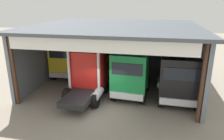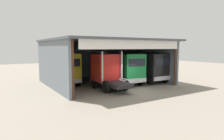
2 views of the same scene
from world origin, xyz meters
TOP-DOWN VIEW (x-y plane):
  - ground_plane at (0.00, 0.00)m, footprint 80.00×80.00m
  - workshop_shed at (0.00, 6.15)m, footprint 12.72×11.56m
  - truck_yellow_center_right_bay at (-4.54, 5.87)m, footprint 2.87×4.96m
  - truck_red_center_bay at (-1.39, 2.35)m, footprint 2.55×5.01m
  - truck_green_yard_outside at (1.56, 2.71)m, footprint 2.61×5.01m
  - truck_black_right_bay at (4.83, 2.47)m, footprint 2.75×5.06m
  - oil_drum at (5.11, 9.56)m, footprint 0.58×0.58m
  - tool_cart at (-3.20, 9.07)m, footprint 0.90×0.60m

SIDE VIEW (x-z plane):
  - ground_plane at x=0.00m, z-range 0.00..0.00m
  - oil_drum at x=5.11m, z-range 0.00..0.87m
  - tool_cart at x=-3.20m, z-range 0.00..1.00m
  - truck_black_right_bay at x=4.83m, z-range 0.06..3.43m
  - truck_green_yard_outside at x=1.56m, z-range 0.05..3.45m
  - truck_yellow_center_right_bay at x=-4.54m, z-range -0.07..3.59m
  - truck_red_center_bay at x=-1.39m, z-range -0.06..3.67m
  - workshop_shed at x=0.00m, z-range 0.98..5.92m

